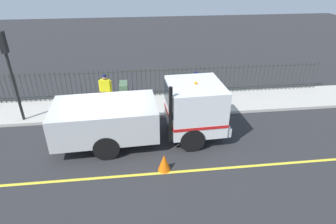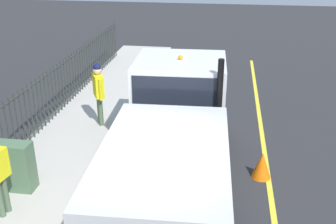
{
  "view_description": "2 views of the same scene",
  "coord_description": "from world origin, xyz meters",
  "px_view_note": "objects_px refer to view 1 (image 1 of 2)",
  "views": [
    {
      "loc": [
        -10.01,
        -1.29,
        6.44
      ],
      "look_at": [
        0.71,
        -2.57,
        0.67
      ],
      "focal_mm": 30.1,
      "sensor_mm": 36.0,
      "label": 1
    },
    {
      "loc": [
        -1.36,
        6.05,
        5.07
      ],
      "look_at": [
        -0.07,
        -2.46,
        1.34
      ],
      "focal_mm": 42.78,
      "sensor_mm": 36.0,
      "label": 2
    }
  ],
  "objects_px": {
    "pedestrian_distant": "(105,87)",
    "utility_cabinet": "(124,93)",
    "traffic_light_near": "(8,60)",
    "traffic_cone": "(164,163)",
    "work_truck": "(154,111)",
    "worker_standing": "(195,85)"
  },
  "relations": [
    {
      "from": "traffic_light_near",
      "to": "utility_cabinet",
      "type": "xyz_separation_m",
      "value": [
        1.15,
        -4.51,
        -2.24
      ]
    },
    {
      "from": "traffic_cone",
      "to": "utility_cabinet",
      "type": "bearing_deg",
      "value": 15.45
    },
    {
      "from": "pedestrian_distant",
      "to": "traffic_light_near",
      "type": "xyz_separation_m",
      "value": [
        -0.96,
        3.67,
        1.77
      ]
    },
    {
      "from": "work_truck",
      "to": "traffic_cone",
      "type": "distance_m",
      "value": 2.23
    },
    {
      "from": "pedestrian_distant",
      "to": "utility_cabinet",
      "type": "xyz_separation_m",
      "value": [
        0.2,
        -0.85,
        -0.47
      ]
    },
    {
      "from": "work_truck",
      "to": "traffic_light_near",
      "type": "xyz_separation_m",
      "value": [
        2.07,
        5.79,
        1.65
      ]
    },
    {
      "from": "traffic_light_near",
      "to": "worker_standing",
      "type": "bearing_deg",
      "value": 93.35
    },
    {
      "from": "work_truck",
      "to": "worker_standing",
      "type": "height_order",
      "value": "work_truck"
    },
    {
      "from": "work_truck",
      "to": "pedestrian_distant",
      "type": "relative_size",
      "value": 4.09
    },
    {
      "from": "traffic_light_near",
      "to": "traffic_cone",
      "type": "xyz_separation_m",
      "value": [
        -4.08,
        -5.96,
        -2.61
      ]
    },
    {
      "from": "traffic_light_near",
      "to": "utility_cabinet",
      "type": "bearing_deg",
      "value": 105.09
    },
    {
      "from": "pedestrian_distant",
      "to": "work_truck",
      "type": "bearing_deg",
      "value": 133.4
    },
    {
      "from": "worker_standing",
      "to": "pedestrian_distant",
      "type": "height_order",
      "value": "worker_standing"
    },
    {
      "from": "utility_cabinet",
      "to": "pedestrian_distant",
      "type": "bearing_deg",
      "value": 103.23
    },
    {
      "from": "work_truck",
      "to": "traffic_cone",
      "type": "bearing_deg",
      "value": 2.28
    },
    {
      "from": "work_truck",
      "to": "pedestrian_distant",
      "type": "distance_m",
      "value": 3.7
    },
    {
      "from": "traffic_cone",
      "to": "traffic_light_near",
      "type": "bearing_deg",
      "value": 55.61
    },
    {
      "from": "work_truck",
      "to": "pedestrian_distant",
      "type": "xyz_separation_m",
      "value": [
        3.03,
        2.13,
        -0.12
      ]
    },
    {
      "from": "work_truck",
      "to": "pedestrian_distant",
      "type": "height_order",
      "value": "work_truck"
    },
    {
      "from": "worker_standing",
      "to": "pedestrian_distant",
      "type": "relative_size",
      "value": 1.1
    },
    {
      "from": "pedestrian_distant",
      "to": "utility_cabinet",
      "type": "height_order",
      "value": "pedestrian_distant"
    },
    {
      "from": "work_truck",
      "to": "pedestrian_distant",
      "type": "bearing_deg",
      "value": -147.36
    }
  ]
}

